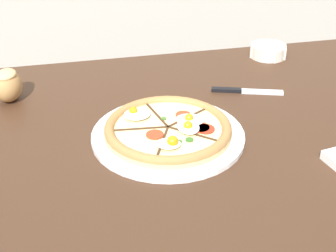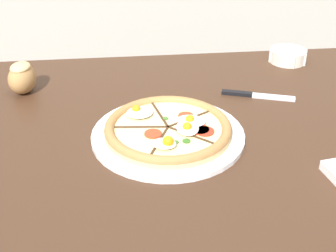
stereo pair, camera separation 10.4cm
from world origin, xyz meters
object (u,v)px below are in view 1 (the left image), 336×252
(dining_table, at_px, (193,163))
(bread_piece_near, at_px, (8,85))
(knife_main, at_px, (246,91))
(ramekin_bowl, at_px, (268,51))
(pizza, at_px, (168,130))

(dining_table, relative_size, bread_piece_near, 12.95)
(dining_table, xyz_separation_m, bread_piece_near, (-0.43, 0.24, 0.14))
(bread_piece_near, relative_size, knife_main, 0.57)
(ramekin_bowl, relative_size, bread_piece_near, 1.12)
(dining_table, xyz_separation_m, ramekin_bowl, (0.34, 0.37, 0.12))
(dining_table, height_order, bread_piece_near, bread_piece_near)
(pizza, xyz_separation_m, bread_piece_near, (-0.36, 0.27, 0.02))
(dining_table, distance_m, pizza, 0.14)
(pizza, bearing_deg, ramekin_bowl, 44.06)
(dining_table, bearing_deg, bread_piece_near, 150.24)
(bread_piece_near, xyz_separation_m, knife_main, (0.61, -0.09, -0.04))
(pizza, distance_m, bread_piece_near, 0.45)
(knife_main, bearing_deg, dining_table, -123.07)
(ramekin_bowl, height_order, knife_main, ramekin_bowl)
(bread_piece_near, distance_m, knife_main, 0.62)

